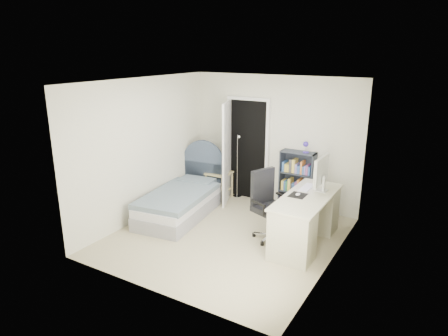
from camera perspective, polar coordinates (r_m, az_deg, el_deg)
The scene contains 8 objects.
room_shell at distance 6.19m, azimuth 0.39°, elevation 0.67°, with size 3.50×3.70×2.60m.
door at distance 7.87m, azimuth 1.47°, elevation 2.55°, with size 0.92×0.79×2.06m.
bed at distance 7.44m, azimuth -5.91°, elevation -4.55°, with size 1.18×2.08×1.22m.
nightstand at distance 8.12m, azimuth -0.78°, elevation -1.46°, with size 0.45×0.45×0.65m.
floor_lamp at distance 8.15m, azimuth 1.98°, elevation -0.57°, with size 0.19×0.19×1.32m.
bookcase at distance 7.62m, azimuth 10.38°, elevation -2.23°, with size 0.64×0.27×1.36m.
desk at distance 6.37m, azimuth 11.69°, elevation -6.95°, with size 0.66×1.66×1.36m.
office_chair at distance 6.43m, azimuth 6.29°, elevation -4.77°, with size 0.65×0.65×1.13m.
Camera 1 is at (3.00, -5.14, 2.96)m, focal length 32.00 mm.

